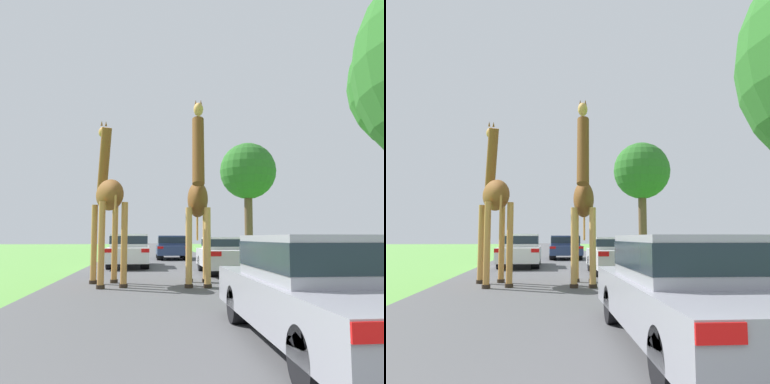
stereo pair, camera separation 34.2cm
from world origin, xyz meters
TOP-DOWN VIEW (x-y plane):
  - road at (0.00, 30.00)m, footprint 6.73×120.00m
  - giraffe_near_road at (0.65, 10.77)m, footprint 0.84×2.70m
  - giraffe_companion at (-1.80, 11.11)m, footprint 1.14×2.51m
  - car_lead_maroon at (1.46, 4.52)m, footprint 1.80×4.71m
  - car_queue_right at (-1.51, 18.10)m, footprint 1.74×4.75m
  - car_queue_left at (2.20, 14.34)m, footprint 1.90×3.95m
  - car_far_ahead at (0.75, 24.47)m, footprint 1.88×4.26m
  - tree_centre_back at (6.73, 29.39)m, footprint 4.23×4.23m

SIDE VIEW (x-z plane):
  - road at x=0.00m, z-range 0.00..0.00m
  - car_queue_left at x=2.20m, z-range 0.04..1.34m
  - car_lead_maroon at x=1.46m, z-range 0.04..1.36m
  - car_far_ahead at x=0.75m, z-range 0.05..1.44m
  - car_queue_right at x=-1.51m, z-range 0.04..1.48m
  - giraffe_near_road at x=0.65m, z-range -0.08..4.70m
  - giraffe_companion at x=-1.80m, z-range -0.05..4.81m
  - tree_centre_back at x=6.73m, z-range 1.99..10.39m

